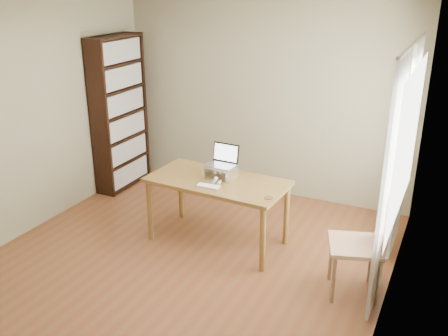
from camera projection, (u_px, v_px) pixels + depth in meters
room at (179, 148)px, 4.70m from camera, size 4.04×4.54×2.64m
bookshelf at (120, 113)px, 6.84m from camera, size 0.30×0.90×2.10m
curtains at (398, 165)px, 4.63m from camera, size 0.03×1.90×2.25m
desk at (217, 187)px, 5.43m from camera, size 1.54×0.82×0.75m
laptop_stand at (221, 170)px, 5.43m from camera, size 0.32×0.25×0.13m
laptop at (223, 160)px, 5.44m from camera, size 0.32×0.27×0.22m
keyboard at (208, 186)px, 5.21m from camera, size 0.26×0.12×0.02m
coaster at (269, 198)px, 4.95m from camera, size 0.09×0.09×0.01m
cat at (223, 171)px, 5.46m from camera, size 0.23×0.47×0.14m
chair at (365, 240)px, 4.51m from camera, size 0.59×0.59×1.06m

